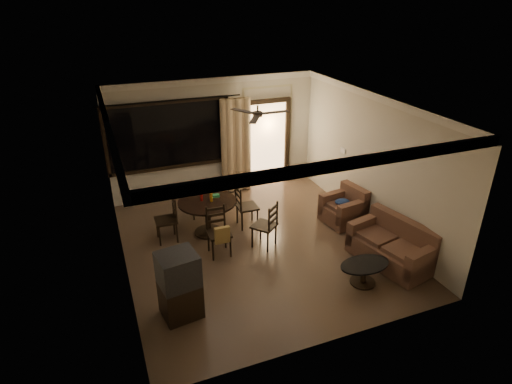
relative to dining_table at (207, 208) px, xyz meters
name	(u,v)px	position (x,y,z in m)	size (l,w,h in m)	color
ground	(257,245)	(0.76, -0.83, -0.58)	(5.50, 5.50, 0.00)	#7F6651
room_shell	(253,128)	(1.36, 0.94, 1.25)	(5.50, 6.70, 5.50)	beige
dining_table	(207,208)	(0.00, 0.00, 0.00)	(1.18, 1.18, 0.96)	black
dining_chair_west	(167,228)	(-0.84, 0.02, -0.30)	(0.43, 0.43, 0.95)	black
dining_chair_east	(247,214)	(0.83, -0.02, -0.30)	(0.43, 0.43, 0.95)	black
dining_chair_south	(219,240)	(-0.02, -0.86, -0.28)	(0.43, 0.49, 0.95)	black
dining_chair_north	(199,204)	(0.02, 0.79, -0.30)	(0.43, 0.43, 0.95)	black
tv_cabinet	(180,285)	(-1.06, -2.24, -0.03)	(0.65, 0.59, 1.10)	black
sofa	(393,247)	(2.87, -2.26, -0.26)	(1.10, 1.64, 0.81)	#4D2B23
armchair	(345,209)	(2.86, -0.64, -0.26)	(0.87, 0.87, 0.77)	#4D2B23
coffee_table	(364,270)	(2.01, -2.60, -0.32)	(0.89, 0.54, 0.39)	black
side_chair	(265,233)	(0.89, -0.89, -0.30)	(0.59, 0.59, 0.95)	black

